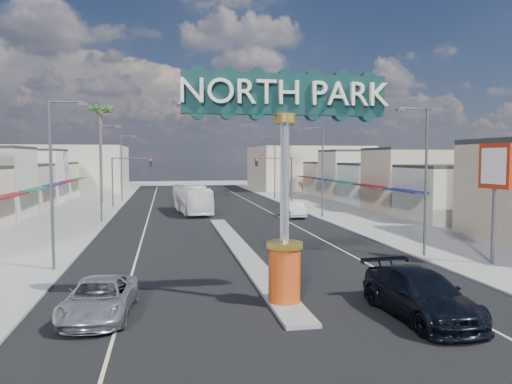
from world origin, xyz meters
name	(u,v)px	position (x,y,z in m)	size (l,w,h in m)	color
ground	(216,220)	(0.00, 30.00, 0.00)	(160.00, 160.00, 0.00)	gray
road	(216,220)	(0.00, 30.00, 0.01)	(20.00, 120.00, 0.01)	black
median_island	(241,250)	(0.00, 14.00, 0.08)	(1.30, 30.00, 0.16)	gray
sidewalk_left	(63,223)	(-14.00, 30.00, 0.06)	(8.00, 120.00, 0.12)	gray
sidewalk_right	(354,216)	(14.00, 30.00, 0.06)	(8.00, 120.00, 0.12)	gray
storefront_row_right	(391,181)	(24.00, 43.00, 3.00)	(12.00, 42.00, 6.00)	#B7B29E
backdrop_far_left	(66,169)	(-22.00, 75.00, 4.00)	(20.00, 20.00, 8.00)	#B7B29E
backdrop_far_right	(307,168)	(22.00, 75.00, 4.00)	(20.00, 20.00, 8.00)	beige
gateway_sign	(285,160)	(0.00, 1.98, 5.93)	(8.20, 1.50, 9.15)	red
traffic_signal_left	(128,172)	(-9.18, 43.99, 4.27)	(5.09, 0.45, 6.00)	#47474C
traffic_signal_right	(278,171)	(9.18, 43.99, 4.27)	(5.09, 0.45, 6.00)	#47474C
streetlight_l_near	(54,176)	(-10.43, 10.00, 5.07)	(2.03, 0.22, 9.00)	#47474C
streetlight_l_mid	(102,168)	(-10.43, 30.00, 5.07)	(2.03, 0.22, 9.00)	#47474C
streetlight_l_far	(123,164)	(-10.43, 52.00, 5.07)	(2.03, 0.22, 9.00)	#47474C
streetlight_r_near	(423,173)	(10.43, 10.00, 5.07)	(2.03, 0.22, 9.00)	#47474C
streetlight_r_mid	(321,167)	(10.43, 30.00, 5.07)	(2.03, 0.22, 9.00)	#47474C
streetlight_r_far	(274,164)	(10.43, 52.00, 5.07)	(2.03, 0.22, 9.00)	#47474C
palm_left_far	(100,115)	(-13.00, 50.00, 11.50)	(2.60, 2.60, 13.10)	brown
palm_right_mid	(285,127)	(13.00, 56.00, 10.60)	(2.60, 2.60, 12.10)	brown
palm_right_far	(288,118)	(15.00, 62.00, 12.39)	(2.60, 2.60, 14.10)	brown
suv_left	(99,299)	(-7.23, 1.73, 0.72)	(2.38, 5.17, 1.44)	#B6B7BB
suv_right	(420,294)	(4.67, -0.45, 0.89)	(2.48, 6.11, 1.77)	black
car_parked_right	(294,209)	(7.98, 30.99, 0.79)	(1.67, 4.79, 1.58)	silver
city_bus	(192,199)	(-2.00, 36.50, 1.52)	(2.56, 10.93, 3.05)	white
bank_pylon_sign	(495,173)	(13.13, 7.16, 5.17)	(0.67, 2.10, 6.68)	#47474C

